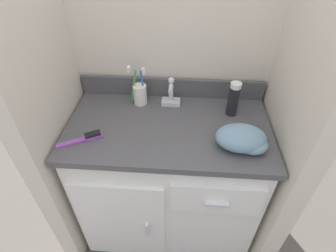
{
  "coord_description": "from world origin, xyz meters",
  "views": [
    {
      "loc": [
        0.06,
        -0.88,
        1.54
      ],
      "look_at": [
        0.0,
        -0.02,
        0.8
      ],
      "focal_mm": 28.0,
      "sensor_mm": 36.0,
      "label": 1
    }
  ],
  "objects_px": {
    "toothbrush_cup": "(140,93)",
    "shaving_cream_can": "(233,99)",
    "hairbrush": "(86,138)",
    "hand_towel": "(243,139)"
  },
  "relations": [
    {
      "from": "shaving_cream_can",
      "to": "hairbrush",
      "type": "relative_size",
      "value": 0.92
    },
    {
      "from": "shaving_cream_can",
      "to": "hand_towel",
      "type": "bearing_deg",
      "value": -85.17
    },
    {
      "from": "hairbrush",
      "to": "shaving_cream_can",
      "type": "bearing_deg",
      "value": -7.22
    },
    {
      "from": "toothbrush_cup",
      "to": "hairbrush",
      "type": "xyz_separation_m",
      "value": [
        -0.18,
        -0.28,
        -0.04
      ]
    },
    {
      "from": "toothbrush_cup",
      "to": "hand_towel",
      "type": "distance_m",
      "value": 0.53
    },
    {
      "from": "hairbrush",
      "to": "hand_towel",
      "type": "distance_m",
      "value": 0.64
    },
    {
      "from": "toothbrush_cup",
      "to": "hand_towel",
      "type": "xyz_separation_m",
      "value": [
        0.45,
        -0.28,
        -0.01
      ]
    },
    {
      "from": "toothbrush_cup",
      "to": "shaving_cream_can",
      "type": "distance_m",
      "value": 0.44
    },
    {
      "from": "toothbrush_cup",
      "to": "hairbrush",
      "type": "relative_size",
      "value": 1.1
    },
    {
      "from": "hand_towel",
      "to": "shaving_cream_can",
      "type": "bearing_deg",
      "value": 94.83
    }
  ]
}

